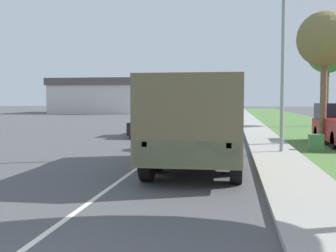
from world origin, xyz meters
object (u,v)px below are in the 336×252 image
(car_nearest_ahead, at_px, (152,124))
(lamp_post, at_px, (278,25))
(military_truck, at_px, (198,117))
(car_third_ahead, at_px, (194,110))
(car_second_ahead, at_px, (221,116))

(car_nearest_ahead, distance_m, lamp_post, 10.63)
(military_truck, height_order, car_third_ahead, military_truck)
(car_third_ahead, relative_size, lamp_post, 0.53)
(car_second_ahead, distance_m, car_third_ahead, 15.26)
(military_truck, relative_size, car_nearest_ahead, 1.43)
(car_second_ahead, xyz_separation_m, lamp_post, (2.64, -20.54, 4.28))
(car_second_ahead, height_order, car_third_ahead, car_third_ahead)
(car_second_ahead, bearing_deg, lamp_post, -82.67)
(military_truck, bearing_deg, lamp_post, 55.06)
(military_truck, relative_size, lamp_post, 0.80)
(car_third_ahead, xyz_separation_m, lamp_post, (6.44, -35.32, 4.14))
(military_truck, xyz_separation_m, car_third_ahead, (-3.72, 39.21, -0.80))
(military_truck, distance_m, lamp_post, 5.81)
(lamp_post, bearing_deg, military_truck, -124.94)
(car_second_ahead, relative_size, car_third_ahead, 1.05)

